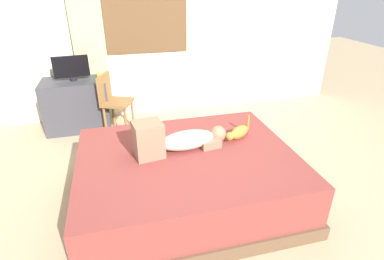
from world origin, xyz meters
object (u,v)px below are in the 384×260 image
object	(u,v)px
bed	(187,178)
cup	(99,76)
tv_monitor	(71,68)
cat	(238,133)
person_lying	(177,139)
chair_by_desk	(112,99)
desk	(77,105)

from	to	relation	value
bed	cup	world-z (taller)	cup
bed	tv_monitor	distance (m)	2.45
bed	cat	world-z (taller)	cat
person_lying	cup	distance (m)	2.05
tv_monitor	chair_by_desk	xyz separation A→B (m)	(0.51, -0.26, -0.41)
bed	tv_monitor	size ratio (longest dim) A/B	4.38
chair_by_desk	cat	bearing A→B (deg)	-52.09
cat	desk	distance (m)	2.58
cat	desk	bearing A→B (deg)	133.38
chair_by_desk	desk	bearing A→B (deg)	152.85
bed	cup	distance (m)	2.24
cup	bed	bearing A→B (deg)	-68.36
cat	tv_monitor	world-z (taller)	tv_monitor
desk	person_lying	bearing A→B (deg)	-60.25
tv_monitor	cat	bearing A→B (deg)	-46.80
desk	chair_by_desk	distance (m)	0.60
person_lying	cup	size ratio (longest dim) A/B	10.97
desk	cup	world-z (taller)	cup
cat	tv_monitor	xyz separation A→B (m)	(-1.75, 1.87, 0.31)
cat	cup	distance (m)	2.31
cat	person_lying	bearing A→B (deg)	-174.06
person_lying	chair_by_desk	xyz separation A→B (m)	(-0.59, 1.67, -0.15)
person_lying	cup	world-z (taller)	person_lying
chair_by_desk	tv_monitor	bearing A→B (deg)	152.36
cat	cup	bearing A→B (deg)	127.08
bed	person_lying	xyz separation A→B (m)	(-0.07, 0.11, 0.39)
person_lying	cat	bearing A→B (deg)	5.94
person_lying	chair_by_desk	distance (m)	1.78
person_lying	cup	xyz separation A→B (m)	(-0.73, 1.91, 0.13)
bed	tv_monitor	bearing A→B (deg)	119.62
bed	chair_by_desk	bearing A→B (deg)	110.27
cat	chair_by_desk	xyz separation A→B (m)	(-1.25, 1.60, -0.10)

